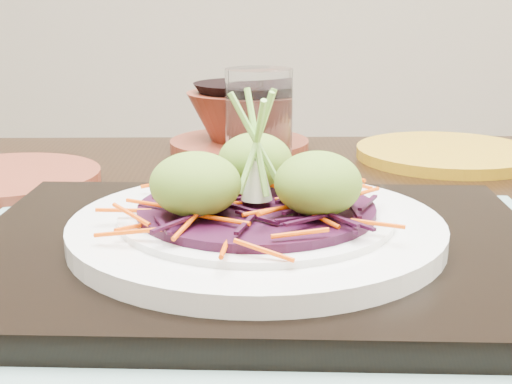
{
  "coord_description": "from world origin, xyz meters",
  "views": [
    {
      "loc": [
        0.06,
        -0.62,
        0.9
      ],
      "look_at": [
        0.06,
        -0.15,
        0.77
      ],
      "focal_mm": 50.0,
      "sensor_mm": 36.0,
      "label": 1
    }
  ],
  "objects_px": {
    "water_glass": "(259,117)",
    "yellow_plate": "(447,153)",
    "dining_table": "(285,340)",
    "terracotta_side_plate": "(6,179)",
    "serving_tray": "(257,251)",
    "terracotta_bowl_set": "(239,124)",
    "white_plate": "(257,227)"
  },
  "relations": [
    {
      "from": "water_glass",
      "to": "yellow_plate",
      "type": "distance_m",
      "value": 0.22
    },
    {
      "from": "dining_table",
      "to": "terracotta_side_plate",
      "type": "xyz_separation_m",
      "value": [
        -0.27,
        0.14,
        0.1
      ]
    },
    {
      "from": "serving_tray",
      "to": "yellow_plate",
      "type": "height_order",
      "value": "serving_tray"
    },
    {
      "from": "dining_table",
      "to": "terracotta_bowl_set",
      "type": "height_order",
      "value": "terracotta_bowl_set"
    },
    {
      "from": "water_glass",
      "to": "yellow_plate",
      "type": "relative_size",
      "value": 0.51
    },
    {
      "from": "terracotta_side_plate",
      "to": "white_plate",
      "type": "bearing_deg",
      "value": -42.67
    },
    {
      "from": "terracotta_side_plate",
      "to": "yellow_plate",
      "type": "distance_m",
      "value": 0.48
    },
    {
      "from": "terracotta_side_plate",
      "to": "serving_tray",
      "type": "bearing_deg",
      "value": -42.67
    },
    {
      "from": "serving_tray",
      "to": "water_glass",
      "type": "xyz_separation_m",
      "value": [
        0.01,
        0.31,
        0.04
      ]
    },
    {
      "from": "terracotta_bowl_set",
      "to": "yellow_plate",
      "type": "distance_m",
      "value": 0.24
    },
    {
      "from": "white_plate",
      "to": "yellow_plate",
      "type": "relative_size",
      "value": 1.24
    },
    {
      "from": "dining_table",
      "to": "white_plate",
      "type": "xyz_separation_m",
      "value": [
        -0.02,
        -0.08,
        0.12
      ]
    },
    {
      "from": "dining_table",
      "to": "serving_tray",
      "type": "bearing_deg",
      "value": -107.77
    },
    {
      "from": "terracotta_side_plate",
      "to": "water_glass",
      "type": "bearing_deg",
      "value": 18.88
    },
    {
      "from": "terracotta_bowl_set",
      "to": "yellow_plate",
      "type": "height_order",
      "value": "terracotta_bowl_set"
    },
    {
      "from": "serving_tray",
      "to": "white_plate",
      "type": "xyz_separation_m",
      "value": [
        0.0,
        0.0,
        0.02
      ]
    },
    {
      "from": "dining_table",
      "to": "yellow_plate",
      "type": "relative_size",
      "value": 5.65
    },
    {
      "from": "white_plate",
      "to": "water_glass",
      "type": "bearing_deg",
      "value": 88.41
    },
    {
      "from": "serving_tray",
      "to": "yellow_plate",
      "type": "bearing_deg",
      "value": 59.04
    },
    {
      "from": "water_glass",
      "to": "terracotta_bowl_set",
      "type": "distance_m",
      "value": 0.08
    },
    {
      "from": "yellow_plate",
      "to": "serving_tray",
      "type": "bearing_deg",
      "value": -124.01
    },
    {
      "from": "serving_tray",
      "to": "white_plate",
      "type": "distance_m",
      "value": 0.02
    },
    {
      "from": "yellow_plate",
      "to": "water_glass",
      "type": "bearing_deg",
      "value": -173.91
    },
    {
      "from": "serving_tray",
      "to": "terracotta_side_plate",
      "type": "height_order",
      "value": "serving_tray"
    },
    {
      "from": "serving_tray",
      "to": "terracotta_bowl_set",
      "type": "distance_m",
      "value": 0.38
    },
    {
      "from": "terracotta_side_plate",
      "to": "terracotta_bowl_set",
      "type": "relative_size",
      "value": 0.98
    },
    {
      "from": "water_glass",
      "to": "serving_tray",
      "type": "bearing_deg",
      "value": -91.59
    },
    {
      "from": "dining_table",
      "to": "serving_tray",
      "type": "distance_m",
      "value": 0.13
    },
    {
      "from": "dining_table",
      "to": "water_glass",
      "type": "xyz_separation_m",
      "value": [
        -0.02,
        0.23,
        0.15
      ]
    },
    {
      "from": "dining_table",
      "to": "terracotta_side_plate",
      "type": "bearing_deg",
      "value": 151.39
    },
    {
      "from": "terracotta_side_plate",
      "to": "yellow_plate",
      "type": "height_order",
      "value": "same"
    },
    {
      "from": "yellow_plate",
      "to": "terracotta_side_plate",
      "type": "bearing_deg",
      "value": -166.87
    }
  ]
}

